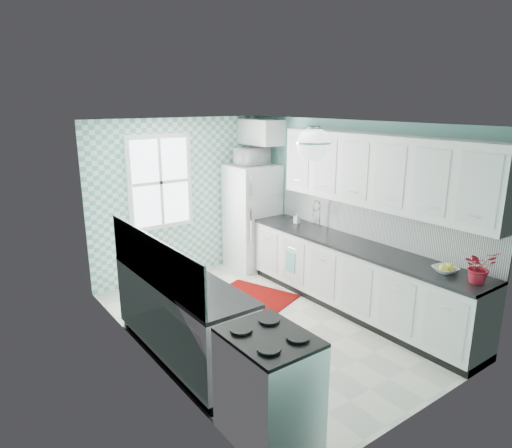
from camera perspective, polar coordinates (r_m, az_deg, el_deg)
floor at (r=5.97m, az=1.06°, el=-12.35°), size 3.00×4.40×0.02m
ceiling at (r=5.29m, az=1.19°, el=12.60°), size 3.00×4.40×0.02m
wall_back at (r=7.33m, az=-9.43°, el=3.19°), size 3.00×0.02×2.50m
wall_front at (r=4.07m, az=20.52°, el=-7.48°), size 3.00×0.02×2.50m
wall_left at (r=4.78m, az=-13.47°, el=-3.55°), size 0.02×4.40×2.50m
wall_right at (r=6.50m, az=11.78°, el=1.53°), size 0.02×4.40×2.50m
accent_wall at (r=7.31m, az=-9.35°, el=3.16°), size 3.00×0.01×2.50m
window at (r=7.08m, az=-11.88°, el=5.12°), size 1.04×0.05×1.44m
backsplash_right at (r=6.24m, az=14.32°, el=0.30°), size 0.02×3.60×0.51m
backsplash_left at (r=4.74m, az=-12.83°, el=-4.37°), size 0.02×2.15×0.51m
upper_cabinets_right at (r=5.86m, az=15.31°, el=6.33°), size 0.33×3.20×0.90m
upper_cabinet_fridge at (r=7.55m, az=0.58°, el=11.41°), size 0.40×0.74×0.40m
ceiling_light at (r=4.70m, az=7.20°, el=9.87°), size 0.34×0.34×0.35m
base_cabinets_right at (r=6.26m, az=12.18°, el=-6.70°), size 0.60×3.60×0.90m
countertop_right at (r=6.09m, az=12.33°, el=-2.63°), size 0.63×3.60×0.04m
base_cabinets_left at (r=5.14m, az=-9.34°, el=-11.63°), size 0.60×2.15×0.90m
countertop_left at (r=4.95m, az=-9.42°, el=-6.72°), size 0.63×2.15×0.04m
fridge at (r=7.64m, az=-0.49°, el=0.93°), size 0.75×0.75×1.73m
stove at (r=3.97m, az=1.59°, el=-19.52°), size 0.62×0.77×0.93m
sink at (r=6.69m, az=6.78°, el=-0.67°), size 0.52×0.43×0.53m
rug at (r=6.68m, az=-0.31°, el=-9.04°), size 1.12×1.32×0.02m
dish_towel at (r=6.67m, az=4.32°, el=-4.73°), size 0.09×0.19×0.31m
fruit_bowl at (r=5.39m, az=22.60°, el=-5.29°), size 0.30×0.30×0.06m
potted_plant at (r=5.18m, az=26.14°, el=-4.82°), size 0.39×0.37×0.35m
soap_bottle at (r=6.95m, az=5.13°, el=0.75°), size 0.08×0.09×0.16m
microwave at (r=7.45m, az=-0.51°, el=8.45°), size 0.52×0.36×0.28m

